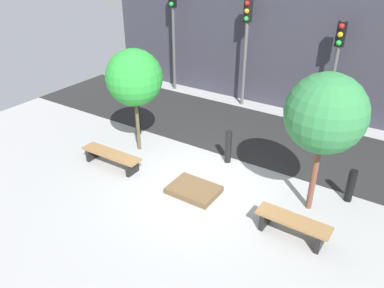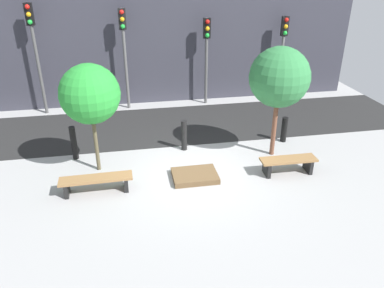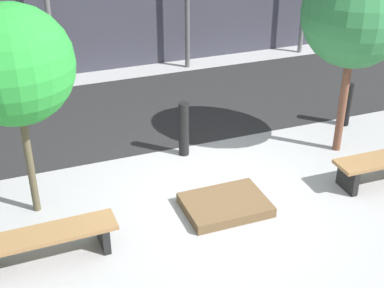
# 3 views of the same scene
# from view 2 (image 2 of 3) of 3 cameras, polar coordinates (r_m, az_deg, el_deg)

# --- Properties ---
(ground_plane) EXTENTS (18.00, 18.00, 0.00)m
(ground_plane) POSITION_cam_2_polar(r_m,az_deg,el_deg) (10.83, 0.14, -4.41)
(ground_plane) COLOR #9A9A9A
(road_strip) EXTENTS (18.00, 3.67, 0.01)m
(road_strip) POSITION_cam_2_polar(r_m,az_deg,el_deg) (14.02, -2.59, 2.99)
(road_strip) COLOR black
(road_strip) RESTS_ON ground
(building_facade) EXTENTS (16.20, 0.50, 4.36)m
(building_facade) POSITION_cam_2_polar(r_m,az_deg,el_deg) (16.11, -4.25, 14.14)
(building_facade) COLOR #33333D
(building_facade) RESTS_ON ground
(bench_left) EXTENTS (1.89, 0.48, 0.43)m
(bench_left) POSITION_cam_2_polar(r_m,az_deg,el_deg) (10.14, -14.39, -5.53)
(bench_left) COLOR black
(bench_left) RESTS_ON ground
(bench_right) EXTENTS (1.62, 0.49, 0.47)m
(bench_right) POSITION_cam_2_polar(r_m,az_deg,el_deg) (11.01, 14.44, -2.80)
(bench_right) COLOR black
(bench_right) RESTS_ON ground
(planter_bed) EXTENTS (1.25, 0.92, 0.15)m
(planter_bed) POSITION_cam_2_polar(r_m,az_deg,el_deg) (10.54, 0.44, -4.85)
(planter_bed) COLOR brown
(planter_bed) RESTS_ON ground
(tree_behind_left_bench) EXTENTS (1.63, 1.63, 3.12)m
(tree_behind_left_bench) POSITION_cam_2_polar(r_m,az_deg,el_deg) (10.43, -15.30, 7.32)
(tree_behind_left_bench) COLOR brown
(tree_behind_left_bench) RESTS_ON ground
(tree_behind_right_bench) EXTENTS (1.76, 1.76, 3.37)m
(tree_behind_right_bench) POSITION_cam_2_polar(r_m,az_deg,el_deg) (11.23, 13.18, 9.82)
(tree_behind_right_bench) COLOR brown
(tree_behind_right_bench) RESTS_ON ground
(bollard_far_left) EXTENTS (0.18, 0.18, 1.06)m
(bollard_far_left) POSITION_cam_2_polar(r_m,az_deg,el_deg) (11.91, -17.56, 0.16)
(bollard_far_left) COLOR black
(bollard_far_left) RESTS_ON ground
(bollard_left) EXTENTS (0.18, 0.18, 1.00)m
(bollard_left) POSITION_cam_2_polar(r_m,az_deg,el_deg) (11.93, -1.21, 1.32)
(bollard_left) COLOR black
(bollard_left) RESTS_ON ground
(bollard_center) EXTENTS (0.20, 0.20, 0.86)m
(bollard_center) POSITION_cam_2_polar(r_m,az_deg,el_deg) (12.89, 13.87, 2.16)
(bollard_center) COLOR black
(bollard_center) RESTS_ON ground
(traffic_light_west) EXTENTS (0.28, 0.27, 4.18)m
(traffic_light_west) POSITION_cam_2_polar(r_m,az_deg,el_deg) (15.46, -22.95, 14.29)
(traffic_light_west) COLOR #4B4B4B
(traffic_light_west) RESTS_ON ground
(traffic_light_mid_west) EXTENTS (0.28, 0.27, 3.94)m
(traffic_light_mid_west) POSITION_cam_2_polar(r_m,az_deg,el_deg) (15.16, -10.34, 15.07)
(traffic_light_mid_west) COLOR #555555
(traffic_light_mid_west) RESTS_ON ground
(traffic_light_mid_east) EXTENTS (0.28, 0.27, 3.51)m
(traffic_light_mid_east) POSITION_cam_2_polar(r_m,az_deg,el_deg) (15.58, 2.25, 14.71)
(traffic_light_mid_east) COLOR #4F4F4F
(traffic_light_mid_east) RESTS_ON ground
(traffic_light_east) EXTENTS (0.28, 0.27, 3.50)m
(traffic_light_east) POSITION_cam_2_polar(r_m,az_deg,el_deg) (16.60, 13.72, 14.70)
(traffic_light_east) COLOR #5E5E5E
(traffic_light_east) RESTS_ON ground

